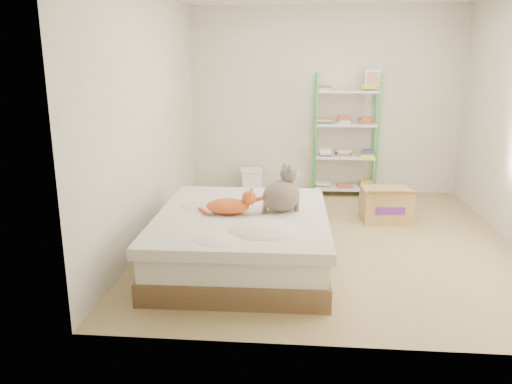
# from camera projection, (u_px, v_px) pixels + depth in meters

# --- Properties ---
(room) EXTENTS (3.81, 4.21, 2.61)m
(room) POSITION_uv_depth(u_px,v_px,m) (334.00, 118.00, 5.03)
(room) COLOR tan
(room) RESTS_ON ground
(bed) EXTENTS (1.59, 1.97, 0.50)m
(bed) POSITION_uv_depth(u_px,v_px,m) (243.00, 238.00, 4.66)
(bed) COLOR brown
(bed) RESTS_ON ground
(orange_cat) EXTENTS (0.48, 0.28, 0.19)m
(orange_cat) POSITION_uv_depth(u_px,v_px,m) (228.00, 204.00, 4.54)
(orange_cat) COLOR orange
(orange_cat) RESTS_ON bed
(grey_cat) EXTENTS (0.50, 0.47, 0.44)m
(grey_cat) POSITION_uv_depth(u_px,v_px,m) (281.00, 189.00, 4.59)
(grey_cat) COLOR brown
(grey_cat) RESTS_ON bed
(shelf_unit) EXTENTS (0.89, 0.36, 1.74)m
(shelf_unit) POSITION_uv_depth(u_px,v_px,m) (346.00, 139.00, 6.94)
(shelf_unit) COLOR green
(shelf_unit) RESTS_ON ground
(cardboard_box) EXTENTS (0.59, 0.56, 0.45)m
(cardboard_box) POSITION_uv_depth(u_px,v_px,m) (386.00, 205.00, 5.93)
(cardboard_box) COLOR #B5844C
(cardboard_box) RESTS_ON ground
(white_bin) EXTENTS (0.35, 0.31, 0.35)m
(white_bin) POSITION_uv_depth(u_px,v_px,m) (251.00, 181.00, 7.18)
(white_bin) COLOR white
(white_bin) RESTS_ON ground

